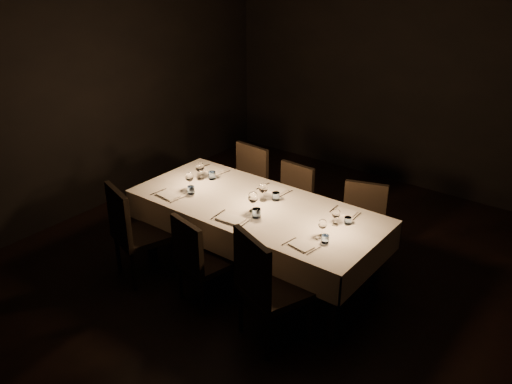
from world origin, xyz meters
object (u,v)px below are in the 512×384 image
Objects in this scene: chair_near_left at (133,229)px; chair_near_right at (266,284)px; chair_far_left at (246,183)px; dining_table at (256,212)px; chair_near_center at (198,257)px; chair_far_right at (362,223)px; chair_far_center at (291,200)px.

chair_near_right is at bearing -160.99° from chair_near_left.
chair_far_left is (-1.41, 1.51, -0.04)m from chair_near_right.
chair_near_left is at bearing -137.82° from dining_table.
dining_table is 0.76m from chair_near_center.
chair_far_left reaches higher than chair_far_right.
chair_far_center is (-0.10, 0.76, -0.20)m from dining_table.
chair_near_center is (0.78, 0.07, -0.05)m from chair_near_left.
dining_table is 2.83× the size of chair_near_center.
chair_near_left is 1.05× the size of chair_far_left.
dining_table is 1.05m from chair_near_right.
chair_near_right is at bearing -60.47° from chair_far_center.
chair_far_right is (0.78, 0.75, -0.19)m from dining_table.
chair_near_left reaches higher than dining_table.
chair_far_left reaches higher than chair_near_center.
chair_far_left is at bearing -175.03° from chair_far_center.
chair_near_center is 0.86× the size of chair_near_right.
chair_near_left is at bearing 22.09° from chair_near_right.
chair_near_left is 1.55m from chair_far_left.
chair_far_right is at bearing 1.27° from chair_far_center.
chair_near_left reaches higher than chair_far_right.
chair_near_center is 0.99× the size of chair_far_right.
chair_near_center is 0.93× the size of chair_far_left.
chair_far_left is at bearing -25.83° from chair_near_right.
dining_table is at bearing -27.02° from chair_near_right.
chair_far_left is 1.09× the size of chair_far_center.
dining_table is 1.09m from chair_far_right.
chair_near_right is 1.16× the size of chair_far_right.
chair_far_right is (0.87, -0.01, 0.01)m from chair_far_center.
chair_near_center is 1.49m from chair_far_center.
chair_far_center is at bearing 6.70° from chair_far_left.
chair_far_center is at bearing -78.41° from chair_near_center.
chair_near_center is at bearing -156.66° from chair_near_left.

